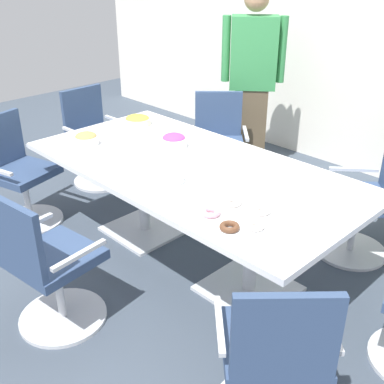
# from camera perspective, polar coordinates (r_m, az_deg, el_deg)

# --- Properties ---
(ground_plane) EXTENTS (10.00, 10.00, 0.01)m
(ground_plane) POSITION_cam_1_polar(r_m,az_deg,el_deg) (3.66, 0.00, -7.79)
(ground_plane) COLOR #3D4754
(back_wall) EXTENTS (8.00, 0.10, 2.80)m
(back_wall) POSITION_cam_1_polar(r_m,az_deg,el_deg) (5.04, 20.87, 17.48)
(back_wall) COLOR white
(back_wall) RESTS_ON ground
(conference_table) EXTENTS (2.40, 1.20, 0.75)m
(conference_table) POSITION_cam_1_polar(r_m,az_deg,el_deg) (3.34, 0.00, 1.15)
(conference_table) COLOR white
(conference_table) RESTS_ON ground
(office_chair_0) EXTENTS (0.66, 0.66, 0.91)m
(office_chair_0) POSITION_cam_1_polar(r_m,az_deg,el_deg) (4.19, -19.86, 1.66)
(office_chair_0) COLOR silver
(office_chair_0) RESTS_ON ground
(office_chair_1) EXTENTS (0.60, 0.60, 0.91)m
(office_chair_1) POSITION_cam_1_polar(r_m,az_deg,el_deg) (2.96, -16.74, -8.75)
(office_chair_1) COLOR silver
(office_chair_1) RESTS_ON ground
(office_chair_2) EXTENTS (0.76, 0.76, 0.91)m
(office_chair_2) POSITION_cam_1_polar(r_m,az_deg,el_deg) (2.33, 9.64, -19.25)
(office_chair_2) COLOR silver
(office_chair_2) RESTS_ON ground
(office_chair_4) EXTENTS (0.76, 0.76, 0.91)m
(office_chair_4) POSITION_cam_1_polar(r_m,az_deg,el_deg) (3.73, 19.85, -1.46)
(office_chair_4) COLOR silver
(office_chair_4) RESTS_ON ground
(office_chair_5) EXTENTS (0.76, 0.76, 0.91)m
(office_chair_5) POSITION_cam_1_polar(r_m,az_deg,el_deg) (4.53, 3.13, 5.13)
(office_chair_5) COLOR silver
(office_chair_5) RESTS_ON ground
(office_chair_6) EXTENTS (0.55, 0.55, 0.91)m
(office_chair_6) POSITION_cam_1_polar(r_m,az_deg,el_deg) (4.78, -11.46, 5.85)
(office_chair_6) COLOR silver
(office_chair_6) RESTS_ON ground
(person_standing_0) EXTENTS (0.52, 0.46, 1.80)m
(person_standing_0) POSITION_cam_1_polar(r_m,az_deg,el_deg) (4.85, 7.16, 13.09)
(person_standing_0) COLOR brown
(person_standing_0) RESTS_ON ground
(snack_bowl_chips_yellow) EXTENTS (0.22, 0.22, 0.08)m
(snack_bowl_chips_yellow) POSITION_cam_1_polar(r_m,az_deg,el_deg) (4.12, -6.49, 8.48)
(snack_bowl_chips_yellow) COLOR beige
(snack_bowl_chips_yellow) RESTS_ON conference_table
(snack_bowl_cookies) EXTENTS (0.18, 0.18, 0.10)m
(snack_bowl_cookies) POSITION_cam_1_polar(r_m,az_deg,el_deg) (3.73, -12.45, 6.19)
(snack_bowl_cookies) COLOR white
(snack_bowl_cookies) RESTS_ON conference_table
(snack_bowl_candy_mix) EXTENTS (0.19, 0.19, 0.11)m
(snack_bowl_candy_mix) POSITION_cam_1_polar(r_m,az_deg,el_deg) (3.59, -2.16, 6.10)
(snack_bowl_candy_mix) COLOR white
(snack_bowl_candy_mix) RESTS_ON conference_table
(donut_platter) EXTENTS (0.39, 0.39, 0.04)m
(donut_platter) POSITION_cam_1_polar(r_m,az_deg,el_deg) (2.64, 5.39, -2.88)
(donut_platter) COLOR white
(donut_platter) RESTS_ON conference_table
(plate_stack) EXTENTS (0.20, 0.20, 0.04)m
(plate_stack) POSITION_cam_1_polar(r_m,az_deg,el_deg) (3.05, -2.84, 1.54)
(plate_stack) COLOR white
(plate_stack) RESTS_ON conference_table
(napkin_pile) EXTENTS (0.17, 0.17, 0.07)m
(napkin_pile) POSITION_cam_1_polar(r_m,az_deg,el_deg) (3.20, 9.20, 2.76)
(napkin_pile) COLOR white
(napkin_pile) RESTS_ON conference_table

